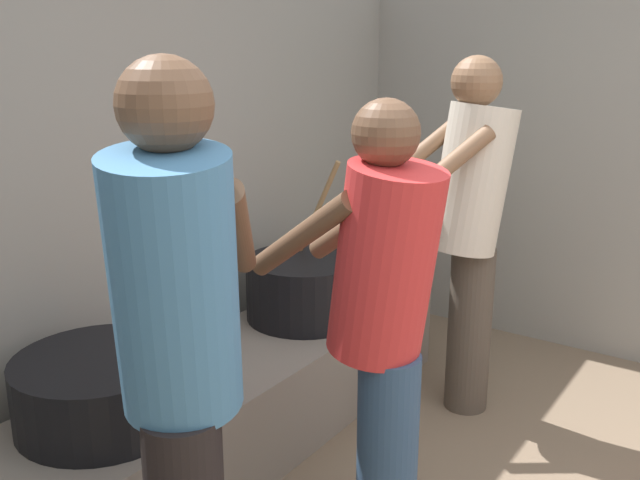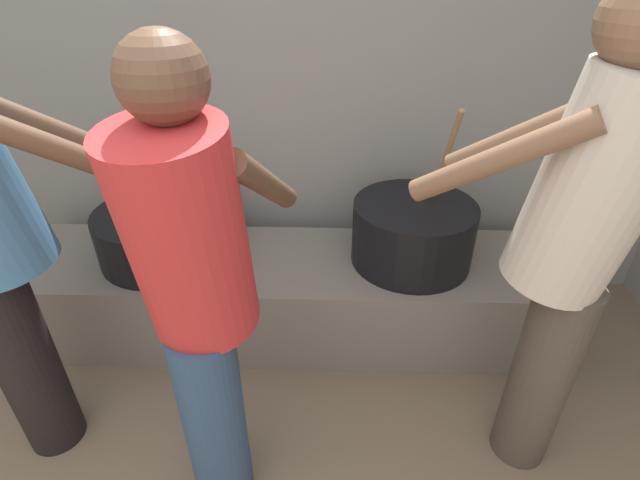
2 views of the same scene
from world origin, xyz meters
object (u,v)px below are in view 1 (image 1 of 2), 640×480
at_px(cook_in_blue_shirt, 179,353).
at_px(cooking_pot_main, 305,288).
at_px(cook_in_red_shirt, 383,313).
at_px(cooking_pot_secondary, 102,389).
at_px(cook_in_cream_shirt, 470,217).

bearing_deg(cook_in_blue_shirt, cooking_pot_main, 24.69).
bearing_deg(cooking_pot_main, cook_in_red_shirt, -131.44).
bearing_deg(cook_in_blue_shirt, cook_in_red_shirt, -14.27).
bearing_deg(cooking_pot_secondary, cook_in_blue_shirt, -111.59).
bearing_deg(cook_in_red_shirt, cook_in_cream_shirt, 9.23).
distance_m(cooking_pot_secondary, cook_in_red_shirt, 1.00).
bearing_deg(cooking_pot_secondary, cook_in_red_shirt, -63.15).
distance_m(cooking_pot_secondary, cook_in_blue_shirt, 0.83).
height_order(cook_in_cream_shirt, cook_in_blue_shirt, cook_in_blue_shirt).
xyz_separation_m(cook_in_red_shirt, cook_in_blue_shirt, (-0.69, 0.18, 0.08)).
bearing_deg(cook_in_red_shirt, cooking_pot_secondary, 116.85).
xyz_separation_m(cooking_pot_secondary, cook_in_red_shirt, (0.43, -0.84, 0.33)).
distance_m(cooking_pot_secondary, cook_in_cream_shirt, 1.69).
height_order(cooking_pot_main, cook_in_cream_shirt, cook_in_cream_shirt).
xyz_separation_m(cooking_pot_main, cook_in_blue_shirt, (-1.43, -0.66, 0.38)).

